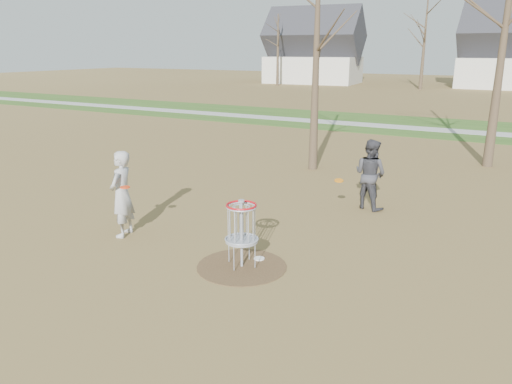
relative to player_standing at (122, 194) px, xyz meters
The scene contains 10 objects.
ground 3.42m from the player_standing, ahead, with size 160.00×160.00×0.00m, color brown.
green_band 21.09m from the player_standing, 81.07° to the left, with size 160.00×8.00×0.01m, color #2D5119.
footpath 20.10m from the player_standing, 80.63° to the left, with size 160.00×1.50×0.01m, color #9E9E99.
dirt_circle 3.42m from the player_standing, ahead, with size 1.80×1.80×0.01m, color #47331E.
player_standing is the anchor object (origin of this frame).
player_throwing 6.45m from the player_standing, 47.43° to the left, with size 0.92×0.72×1.89m, color #37363C.
disc_grounded 3.55m from the player_standing, ahead, with size 0.22×0.22×0.02m, color white.
discs_in_play 2.78m from the player_standing, 35.73° to the left, with size 3.88×3.76×0.24m.
disc_golf_basket 3.28m from the player_standing, ahead, with size 0.64×0.64×1.35m.
bare_trees 36.21m from the player_standing, 81.93° to the left, with size 52.62×44.98×9.00m.
Camera 1 is at (4.64, -7.88, 4.18)m, focal length 35.00 mm.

